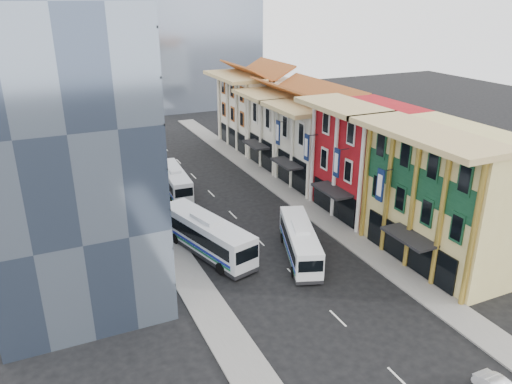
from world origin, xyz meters
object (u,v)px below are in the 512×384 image
bus_right (300,241)px  office_tower (51,97)px  shophouse_tan (450,197)px  bus_left_near (207,235)px  bus_left_far (174,181)px

bus_right → office_tower: bearing=175.5°
shophouse_tan → bus_left_near: size_ratio=1.17×
shophouse_tan → bus_left_far: size_ratio=1.37×
bus_left_near → bus_right: bearing=-45.7°
bus_right → bus_left_near: bearing=169.4°
shophouse_tan → bus_right: shophouse_tan is taller
bus_right → shophouse_tan: bearing=-5.0°
bus_left_near → bus_left_far: (1.53, 16.15, -0.29)m
shophouse_tan → bus_left_near: 22.23m
office_tower → bus_left_far: 22.20m
bus_left_near → bus_right: 8.70m
office_tower → bus_right: size_ratio=2.90×
shophouse_tan → bus_left_near: shophouse_tan is taller
bus_left_far → bus_right: 21.38m
shophouse_tan → bus_left_far: bearing=124.6°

